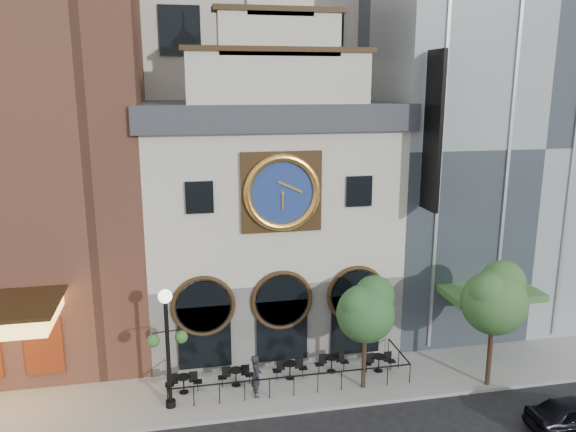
{
  "coord_description": "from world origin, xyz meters",
  "views": [
    {
      "loc": [
        -4.55,
        -20.04,
        13.17
      ],
      "look_at": [
        0.71,
        6.0,
        6.94
      ],
      "focal_mm": 35.0,
      "sensor_mm": 36.0,
      "label": 1
    }
  ],
  "objects_px": {
    "bistro_4": "(379,362)",
    "bistro_2": "(290,369)",
    "bistro_0": "(184,383)",
    "tree_left": "(366,309)",
    "pedestrian": "(256,376)",
    "tree_right": "(495,297)",
    "bistro_1": "(236,376)",
    "bistro_3": "(332,363)",
    "lamppost": "(167,336)"
  },
  "relations": [
    {
      "from": "bistro_1",
      "to": "bistro_2",
      "type": "bearing_deg",
      "value": 2.73
    },
    {
      "from": "bistro_3",
      "to": "bistro_4",
      "type": "distance_m",
      "value": 2.2
    },
    {
      "from": "bistro_4",
      "to": "bistro_0",
      "type": "bearing_deg",
      "value": -179.36
    },
    {
      "from": "tree_right",
      "to": "lamppost",
      "type": "bearing_deg",
      "value": 176.17
    },
    {
      "from": "bistro_0",
      "to": "lamppost",
      "type": "distance_m",
      "value": 2.95
    },
    {
      "from": "bistro_4",
      "to": "tree_right",
      "type": "height_order",
      "value": "tree_right"
    },
    {
      "from": "bistro_4",
      "to": "bistro_1",
      "type": "bearing_deg",
      "value": 179.57
    },
    {
      "from": "bistro_0",
      "to": "bistro_3",
      "type": "relative_size",
      "value": 1.0
    },
    {
      "from": "bistro_0",
      "to": "bistro_1",
      "type": "relative_size",
      "value": 1.0
    },
    {
      "from": "bistro_3",
      "to": "tree_left",
      "type": "relative_size",
      "value": 0.31
    },
    {
      "from": "bistro_1",
      "to": "tree_left",
      "type": "xyz_separation_m",
      "value": [
        5.54,
        -1.21,
        3.22
      ]
    },
    {
      "from": "bistro_2",
      "to": "tree_left",
      "type": "xyz_separation_m",
      "value": [
        3.07,
        -1.33,
        3.22
      ]
    },
    {
      "from": "bistro_2",
      "to": "tree_left",
      "type": "distance_m",
      "value": 4.64
    },
    {
      "from": "tree_left",
      "to": "bistro_0",
      "type": "bearing_deg",
      "value": 172.26
    },
    {
      "from": "bistro_0",
      "to": "tree_right",
      "type": "xyz_separation_m",
      "value": [
        13.33,
        -1.93,
        3.65
      ]
    },
    {
      "from": "bistro_1",
      "to": "bistro_4",
      "type": "height_order",
      "value": "same"
    },
    {
      "from": "bistro_1",
      "to": "bistro_0",
      "type": "bearing_deg",
      "value": -176.25
    },
    {
      "from": "tree_right",
      "to": "pedestrian",
      "type": "bearing_deg",
      "value": 173.98
    },
    {
      "from": "bistro_4",
      "to": "pedestrian",
      "type": "bearing_deg",
      "value": -170.89
    },
    {
      "from": "bistro_0",
      "to": "tree_right",
      "type": "bearing_deg",
      "value": -8.24
    },
    {
      "from": "bistro_4",
      "to": "pedestrian",
      "type": "xyz_separation_m",
      "value": [
        -5.89,
        -0.94,
        0.47
      ]
    },
    {
      "from": "tree_left",
      "to": "bistro_3",
      "type": "bearing_deg",
      "value": 124.7
    },
    {
      "from": "bistro_1",
      "to": "tree_right",
      "type": "distance_m",
      "value": 11.82
    },
    {
      "from": "pedestrian",
      "to": "tree_right",
      "type": "relative_size",
      "value": 0.33
    },
    {
      "from": "bistro_3",
      "to": "lamppost",
      "type": "relative_size",
      "value": 0.31
    },
    {
      "from": "bistro_0",
      "to": "bistro_1",
      "type": "bearing_deg",
      "value": 3.75
    },
    {
      "from": "bistro_1",
      "to": "lamppost",
      "type": "distance_m",
      "value": 4.1
    },
    {
      "from": "bistro_2",
      "to": "bistro_4",
      "type": "height_order",
      "value": "same"
    },
    {
      "from": "bistro_4",
      "to": "tree_right",
      "type": "distance_m",
      "value": 6.06
    },
    {
      "from": "bistro_1",
      "to": "lamppost",
      "type": "height_order",
      "value": "lamppost"
    },
    {
      "from": "tree_right",
      "to": "bistro_2",
      "type": "bearing_deg",
      "value": 165.64
    },
    {
      "from": "bistro_0",
      "to": "bistro_1",
      "type": "height_order",
      "value": "same"
    },
    {
      "from": "bistro_2",
      "to": "tree_right",
      "type": "distance_m",
      "value": 9.58
    },
    {
      "from": "bistro_0",
      "to": "tree_left",
      "type": "relative_size",
      "value": 0.31
    },
    {
      "from": "pedestrian",
      "to": "lamppost",
      "type": "height_order",
      "value": "lamppost"
    },
    {
      "from": "bistro_2",
      "to": "tree_right",
      "type": "xyz_separation_m",
      "value": [
        8.58,
        -2.2,
        3.65
      ]
    },
    {
      "from": "pedestrian",
      "to": "tree_right",
      "type": "xyz_separation_m",
      "value": [
        10.28,
        -1.08,
        3.18
      ]
    },
    {
      "from": "bistro_3",
      "to": "lamppost",
      "type": "distance_m",
      "value": 7.95
    },
    {
      "from": "bistro_0",
      "to": "tree_left",
      "type": "distance_m",
      "value": 8.52
    },
    {
      "from": "bistro_4",
      "to": "pedestrian",
      "type": "height_order",
      "value": "pedestrian"
    },
    {
      "from": "pedestrian",
      "to": "tree_right",
      "type": "bearing_deg",
      "value": -98.49
    },
    {
      "from": "lamppost",
      "to": "bistro_4",
      "type": "bearing_deg",
      "value": -1.05
    },
    {
      "from": "bistro_0",
      "to": "tree_right",
      "type": "relative_size",
      "value": 0.28
    },
    {
      "from": "bistro_4",
      "to": "bistro_2",
      "type": "bearing_deg",
      "value": 177.7
    },
    {
      "from": "bistro_1",
      "to": "tree_right",
      "type": "xyz_separation_m",
      "value": [
        11.05,
        -2.08,
        3.65
      ]
    },
    {
      "from": "bistro_1",
      "to": "bistro_4",
      "type": "distance_m",
      "value": 6.66
    },
    {
      "from": "bistro_2",
      "to": "pedestrian",
      "type": "distance_m",
      "value": 2.09
    },
    {
      "from": "bistro_0",
      "to": "bistro_2",
      "type": "xyz_separation_m",
      "value": [
        4.75,
        0.27,
        0.0
      ]
    },
    {
      "from": "lamppost",
      "to": "bistro_2",
      "type": "bearing_deg",
      "value": 5.77
    },
    {
      "from": "bistro_1",
      "to": "pedestrian",
      "type": "xyz_separation_m",
      "value": [
        0.76,
        -0.99,
        0.47
      ]
    }
  ]
}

